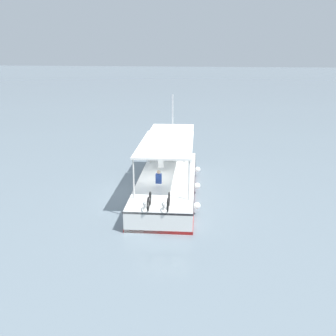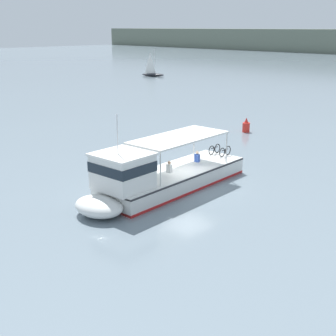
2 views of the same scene
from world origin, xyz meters
The scene contains 2 objects.
ground_plane centered at (0.00, 0.00, 0.00)m, with size 400.00×400.00×0.00m, color slate.
ferry_main centered at (-0.68, -2.10, 1.01)m, with size 4.33×13.00×5.32m.
Camera 1 is at (-4.45, 20.78, 8.09)m, focal length 41.37 mm.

